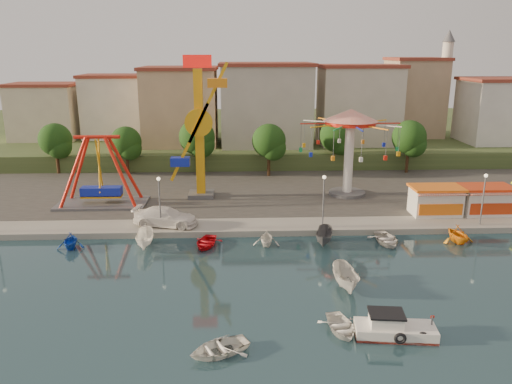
{
  "coord_description": "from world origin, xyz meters",
  "views": [
    {
      "loc": [
        -0.51,
        -33.6,
        17.49
      ],
      "look_at": [
        1.4,
        14.0,
        4.0
      ],
      "focal_mm": 35.0,
      "sensor_mm": 36.0,
      "label": 1
    }
  ],
  "objects_px": {
    "pirate_ship_ride": "(100,172)",
    "skiff": "(346,278)",
    "kamikaze_tower": "(201,131)",
    "wave_swinger": "(350,133)",
    "van": "(166,217)",
    "cabin_motorboat": "(393,329)",
    "rowboat_a": "(341,326)"
  },
  "relations": [
    {
      "from": "pirate_ship_ride",
      "to": "wave_swinger",
      "type": "xyz_separation_m",
      "value": [
        28.77,
        3.05,
        3.8
      ]
    },
    {
      "from": "pirate_ship_ride",
      "to": "kamikaze_tower",
      "type": "xyz_separation_m",
      "value": [
        11.29,
        2.68,
        4.16
      ]
    },
    {
      "from": "rowboat_a",
      "to": "van",
      "type": "xyz_separation_m",
      "value": [
        -13.78,
        19.23,
        1.17
      ]
    },
    {
      "from": "kamikaze_tower",
      "to": "rowboat_a",
      "type": "height_order",
      "value": "kamikaze_tower"
    },
    {
      "from": "van",
      "to": "pirate_ship_ride",
      "type": "bearing_deg",
      "value": 59.81
    },
    {
      "from": "skiff",
      "to": "van",
      "type": "distance_m",
      "value": 20.29
    },
    {
      "from": "pirate_ship_ride",
      "to": "rowboat_a",
      "type": "relative_size",
      "value": 2.9
    },
    {
      "from": "pirate_ship_ride",
      "to": "skiff",
      "type": "xyz_separation_m",
      "value": [
        23.57,
        -20.6,
        -3.55
      ]
    },
    {
      "from": "kamikaze_tower",
      "to": "van",
      "type": "bearing_deg",
      "value": -107.16
    },
    {
      "from": "wave_swinger",
      "to": "cabin_motorboat",
      "type": "height_order",
      "value": "wave_swinger"
    },
    {
      "from": "pirate_ship_ride",
      "to": "kamikaze_tower",
      "type": "height_order",
      "value": "kamikaze_tower"
    },
    {
      "from": "pirate_ship_ride",
      "to": "skiff",
      "type": "distance_m",
      "value": 31.5
    },
    {
      "from": "cabin_motorboat",
      "to": "skiff",
      "type": "bearing_deg",
      "value": 109.91
    },
    {
      "from": "wave_swinger",
      "to": "van",
      "type": "distance_m",
      "value": 24.03
    },
    {
      "from": "kamikaze_tower",
      "to": "wave_swinger",
      "type": "height_order",
      "value": "kamikaze_tower"
    },
    {
      "from": "rowboat_a",
      "to": "van",
      "type": "height_order",
      "value": "van"
    },
    {
      "from": "pirate_ship_ride",
      "to": "skiff",
      "type": "height_order",
      "value": "pirate_ship_ride"
    },
    {
      "from": "pirate_ship_ride",
      "to": "van",
      "type": "distance_m",
      "value": 11.39
    },
    {
      "from": "pirate_ship_ride",
      "to": "van",
      "type": "height_order",
      "value": "pirate_ship_ride"
    },
    {
      "from": "wave_swinger",
      "to": "rowboat_a",
      "type": "xyz_separation_m",
      "value": [
        -6.81,
        -29.66,
        -7.84
      ]
    },
    {
      "from": "kamikaze_tower",
      "to": "rowboat_a",
      "type": "relative_size",
      "value": 4.79
    },
    {
      "from": "cabin_motorboat",
      "to": "skiff",
      "type": "distance_m",
      "value": 6.9
    },
    {
      "from": "cabin_motorboat",
      "to": "pirate_ship_ride",
      "type": "bearing_deg",
      "value": 139.21
    },
    {
      "from": "cabin_motorboat",
      "to": "van",
      "type": "relative_size",
      "value": 0.82
    },
    {
      "from": "cabin_motorboat",
      "to": "rowboat_a",
      "type": "height_order",
      "value": "cabin_motorboat"
    },
    {
      "from": "wave_swinger",
      "to": "rowboat_a",
      "type": "distance_m",
      "value": 31.43
    },
    {
      "from": "kamikaze_tower",
      "to": "wave_swinger",
      "type": "bearing_deg",
      "value": 1.22
    },
    {
      "from": "wave_swinger",
      "to": "skiff",
      "type": "xyz_separation_m",
      "value": [
        -5.2,
        -23.65,
        -7.35
      ]
    },
    {
      "from": "skiff",
      "to": "van",
      "type": "relative_size",
      "value": 0.69
    },
    {
      "from": "pirate_ship_ride",
      "to": "kamikaze_tower",
      "type": "relative_size",
      "value": 0.61
    },
    {
      "from": "rowboat_a",
      "to": "skiff",
      "type": "xyz_separation_m",
      "value": [
        1.61,
        6.01,
        0.49
      ]
    },
    {
      "from": "wave_swinger",
      "to": "rowboat_a",
      "type": "height_order",
      "value": "wave_swinger"
    }
  ]
}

